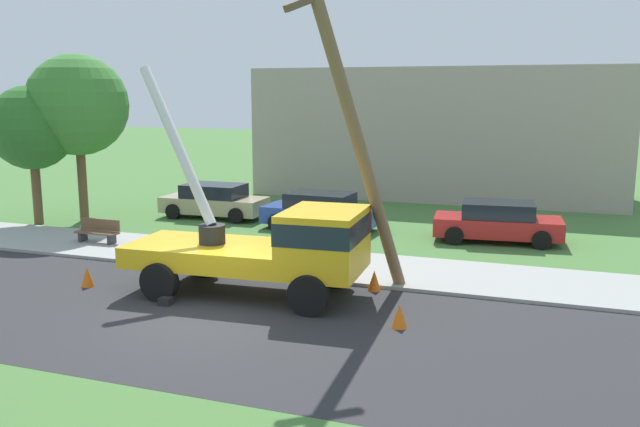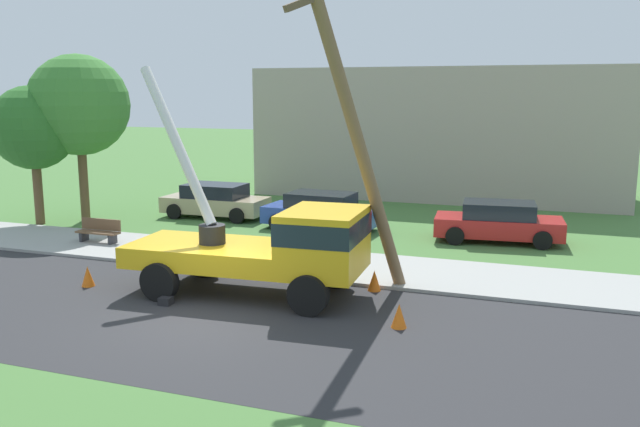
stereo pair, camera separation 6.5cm
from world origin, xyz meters
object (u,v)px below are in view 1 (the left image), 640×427
parked_sedan_blue (320,211)px  roadside_tree_far (77,106)px  traffic_cone_ahead (399,316)px  park_bench (98,232)px  leaning_utility_pole (354,129)px  traffic_cone_curbside (374,280)px  parked_sedan_red (498,222)px  traffic_cone_behind (87,277)px  utility_truck (276,244)px  roadside_tree_near (32,128)px  parked_sedan_tan (214,201)px

parked_sedan_blue → roadside_tree_far: roadside_tree_far is taller
traffic_cone_ahead → park_bench: (-11.73, 4.57, 0.18)m
leaning_utility_pole → traffic_cone_curbside: size_ratio=15.22×
traffic_cone_curbside → parked_sedan_red: size_ratio=0.12×
traffic_cone_curbside → parked_sedan_red: bearing=70.5°
traffic_cone_behind → roadside_tree_far: roadside_tree_far is taller
traffic_cone_ahead → traffic_cone_behind: size_ratio=1.00×
parked_sedan_blue → park_bench: (-6.36, -5.14, -0.25)m
parked_sedan_red → traffic_cone_behind: bearing=-136.6°
utility_truck → roadside_tree_far: (-11.51, 6.76, 3.30)m
parked_sedan_blue → roadside_tree_far: bearing=-169.9°
utility_truck → parked_sedan_red: utility_truck is taller
parked_sedan_blue → roadside_tree_near: 11.80m
utility_truck → traffic_cone_curbside: bearing=30.4°
traffic_cone_curbside → roadside_tree_near: (-15.09, 4.27, 3.56)m
leaning_utility_pole → traffic_cone_ahead: leaning_utility_pole is taller
park_bench → parked_sedan_tan: bearing=77.4°
utility_truck → leaning_utility_pole: bearing=17.7°
traffic_cone_behind → parked_sedan_blue: (3.40, 9.42, 0.43)m
traffic_cone_curbside → parked_sedan_red: 7.68m
utility_truck → roadside_tree_far: bearing=149.6°
traffic_cone_ahead → parked_sedan_tan: 14.79m
roadside_tree_far → parked_sedan_blue: bearing=10.1°
traffic_cone_ahead → parked_sedan_blue: parked_sedan_blue is taller
traffic_cone_ahead → roadside_tree_near: roadside_tree_near is taller
parked_sedan_red → roadside_tree_near: size_ratio=0.83×
roadside_tree_far → traffic_cone_behind: bearing=-50.7°
traffic_cone_ahead → roadside_tree_near: size_ratio=0.10×
roadside_tree_near → traffic_cone_curbside: bearing=-15.8°
roadside_tree_near → utility_truck: bearing=-23.6°
traffic_cone_ahead → parked_sedan_tan: parked_sedan_tan is taller
parked_sedan_tan → parked_sedan_blue: 5.10m
traffic_cone_behind → roadside_tree_near: 10.64m
utility_truck → parked_sedan_red: (4.84, 8.57, -0.70)m
roadside_tree_near → roadside_tree_far: bearing=41.6°
leaning_utility_pole → parked_sedan_red: leaning_utility_pole is taller
utility_truck → traffic_cone_curbside: utility_truck is taller
parked_sedan_tan → parked_sedan_blue: (5.04, -0.78, 0.00)m
leaning_utility_pole → parked_sedan_tan: leaning_utility_pole is taller
traffic_cone_curbside → traffic_cone_ahead: bearing=-63.5°
traffic_cone_behind → roadside_tree_far: (-6.30, 7.70, 4.43)m
leaning_utility_pole → traffic_cone_ahead: (1.65, -1.83, -4.08)m
utility_truck → traffic_cone_ahead: utility_truck is taller
traffic_cone_curbside → roadside_tree_near: roadside_tree_near is taller
traffic_cone_behind → roadside_tree_far: size_ratio=0.08×
traffic_cone_behind → parked_sedan_blue: size_ratio=0.13×
traffic_cone_curbside → parked_sedan_tan: size_ratio=0.13×
park_bench → traffic_cone_ahead: bearing=-21.3°
parked_sedan_tan → utility_truck: bearing=-53.5°
parked_sedan_red → parked_sedan_tan: bearing=176.6°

